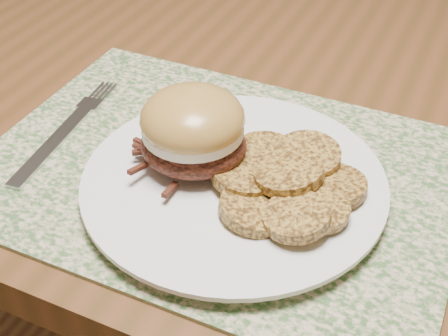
# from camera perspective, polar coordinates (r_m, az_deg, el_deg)

# --- Properties ---
(dining_table) EXTENTS (1.50, 0.90, 0.75)m
(dining_table) POSITION_cam_1_polar(r_m,az_deg,el_deg) (0.86, 1.43, 6.79)
(dining_table) COLOR brown
(dining_table) RESTS_ON ground
(placemat) EXTENTS (0.45, 0.33, 0.00)m
(placemat) POSITION_cam_1_polar(r_m,az_deg,el_deg) (0.60, -0.53, -0.32)
(placemat) COLOR #3F6333
(placemat) RESTS_ON dining_table
(dinner_plate) EXTENTS (0.26, 0.26, 0.02)m
(dinner_plate) POSITION_cam_1_polar(r_m,az_deg,el_deg) (0.57, 0.91, -1.51)
(dinner_plate) COLOR white
(dinner_plate) RESTS_ON placemat
(pork_sandwich) EXTENTS (0.10, 0.10, 0.07)m
(pork_sandwich) POSITION_cam_1_polar(r_m,az_deg,el_deg) (0.56, -2.86, 3.51)
(pork_sandwich) COLOR black
(pork_sandwich) RESTS_ON dinner_plate
(roasted_potatoes) EXTENTS (0.15, 0.16, 0.04)m
(roasted_potatoes) POSITION_cam_1_polar(r_m,az_deg,el_deg) (0.54, 5.89, -1.34)
(roasted_potatoes) COLOR #AD7F33
(roasted_potatoes) RESTS_ON dinner_plate
(fork) EXTENTS (0.04, 0.19, 0.00)m
(fork) POSITION_cam_1_polar(r_m,az_deg,el_deg) (0.66, -14.16, 3.46)
(fork) COLOR #B0B0B7
(fork) RESTS_ON placemat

